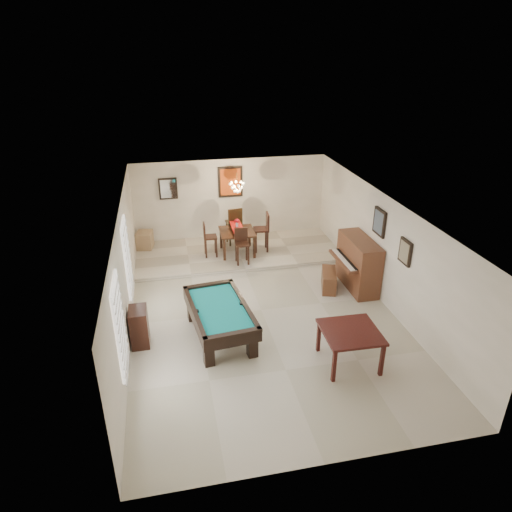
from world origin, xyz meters
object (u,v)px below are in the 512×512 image
object	(u,v)px
square_table	(349,347)
dining_chair_south	(242,247)
upright_piano	(353,264)
dining_chair_east	(261,232)
dining_chair_north	(234,225)
chandelier	(237,184)
piano_bench	(329,280)
dining_table	(237,240)
pool_table	(220,322)
apothecary_chest	(139,327)
dining_chair_west	(210,240)
flower_vase	(237,223)
corner_bench	(145,240)

from	to	relation	value
square_table	dining_chair_south	size ratio (longest dim) A/B	1.09
upright_piano	dining_chair_east	size ratio (longest dim) A/B	1.37
dining_chair_north	chandelier	distance (m)	1.61
piano_bench	dining_table	world-z (taller)	dining_table
chandelier	upright_piano	bearing A→B (deg)	-45.29
dining_table	chandelier	xyz separation A→B (m)	(0.05, 0.12, 1.67)
pool_table	dining_table	distance (m)	4.09
pool_table	apothecary_chest	bearing A→B (deg)	170.26
dining_table	dining_chair_north	distance (m)	0.76
dining_chair_south	dining_chair_west	size ratio (longest dim) A/B	0.99
dining_table	apothecary_chest	bearing A→B (deg)	-125.34
dining_chair_west	upright_piano	bearing A→B (deg)	-124.24
square_table	dining_chair_west	size ratio (longest dim) A/B	1.08
piano_bench	pool_table	bearing A→B (deg)	-152.95
upright_piano	dining_chair_south	bearing A→B (deg)	145.78
square_table	apothecary_chest	bearing A→B (deg)	159.73
piano_bench	dining_chair_south	size ratio (longest dim) A/B	0.87
square_table	upright_piano	size ratio (longest dim) A/B	0.68
upright_piano	flower_vase	world-z (taller)	upright_piano
corner_bench	pool_table	bearing A→B (deg)	-71.60
upright_piano	chandelier	distance (m)	3.91
apothecary_chest	dining_table	bearing A→B (deg)	54.66
square_table	dining_chair_west	distance (m)	5.73
square_table	dining_chair_south	bearing A→B (deg)	105.56
dining_chair_west	square_table	bearing A→B (deg)	-157.02
flower_vase	dining_chair_east	xyz separation A→B (m)	(0.73, 0.04, -0.37)
pool_table	corner_bench	bearing A→B (deg)	101.84
dining_chair_south	chandelier	world-z (taller)	chandelier
dining_table	dining_chair_west	xyz separation A→B (m)	(-0.79, -0.03, 0.09)
flower_vase	chandelier	size ratio (longest dim) A/B	0.42
upright_piano	dining_chair_south	size ratio (longest dim) A/B	1.59
upright_piano	dining_chair_west	xyz separation A→B (m)	(-3.37, 2.42, -0.04)
pool_table	dining_chair_east	world-z (taller)	dining_chair_east
dining_table	dining_chair_north	xyz separation A→B (m)	(0.02, 0.74, 0.18)
dining_table	dining_chair_west	world-z (taller)	dining_chair_west
apothecary_chest	dining_chair_south	size ratio (longest dim) A/B	0.83
dining_chair_south	dining_chair_east	distance (m)	1.03
square_table	dining_chair_west	xyz separation A→B (m)	(-2.11, 5.33, 0.25)
pool_table	dining_chair_south	world-z (taller)	dining_chair_south
dining_chair_west	corner_bench	size ratio (longest dim) A/B	1.82
apothecary_chest	dining_chair_north	distance (m)	5.37
dining_chair_north	corner_bench	xyz separation A→B (m)	(-2.70, 0.21, -0.34)
dining_chair_north	corner_bench	distance (m)	2.73
chandelier	piano_bench	bearing A→B (deg)	-52.50
square_table	dining_chair_east	bearing A→B (deg)	96.25
piano_bench	dining_chair_north	world-z (taller)	dining_chair_north
dining_chair_north	chandelier	bearing A→B (deg)	85.15
corner_bench	chandelier	xyz separation A→B (m)	(2.73, -0.83, 1.83)
pool_table	dining_chair_east	size ratio (longest dim) A/B	1.85
flower_vase	dining_chair_north	distance (m)	0.82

